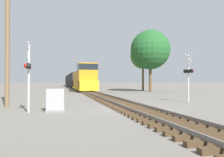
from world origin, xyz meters
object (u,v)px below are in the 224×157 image
at_px(freight_train, 74,80).
at_px(utility_pole, 7,36).
at_px(tree_far_right, 150,50).
at_px(crossing_signal_near, 28,70).
at_px(tree_mid_background, 143,56).
at_px(relay_cabinet, 55,100).
at_px(crossing_signal_far, 189,73).

height_order(freight_train, utility_pole, utility_pole).
bearing_deg(tree_far_right, crossing_signal_near, -128.53).
xyz_separation_m(freight_train, tree_mid_background, (11.09, -27.37, 4.47)).
height_order(freight_train, relay_cabinet, freight_train).
relative_size(freight_train, relay_cabinet, 51.50).
distance_m(crossing_signal_near, crossing_signal_far, 12.59).
bearing_deg(freight_train, relay_cabinet, -95.09).
bearing_deg(freight_train, tree_far_right, -72.28).
xyz_separation_m(crossing_signal_far, relay_cabinet, (-10.72, -3.06, -1.80)).
bearing_deg(relay_cabinet, crossing_signal_near, -177.69).
height_order(freight_train, tree_mid_background, tree_mid_background).
relative_size(relay_cabinet, tree_mid_background, 0.15).
distance_m(freight_train, crossing_signal_far, 50.43).
height_order(freight_train, tree_far_right, tree_far_right).
height_order(freight_train, crossing_signal_near, freight_train).
bearing_deg(tree_far_right, crossing_signal_far, -103.87).
xyz_separation_m(relay_cabinet, tree_far_right, (15.09, 20.73, 6.36)).
distance_m(relay_cabinet, tree_far_right, 26.42).
bearing_deg(tree_mid_background, crossing_signal_far, -102.65).
distance_m(crossing_signal_far, relay_cabinet, 11.30).
relative_size(crossing_signal_near, crossing_signal_far, 0.94).
bearing_deg(tree_far_right, tree_mid_background, 81.69).
distance_m(relay_cabinet, tree_mid_background, 30.80).
xyz_separation_m(crossing_signal_far, tree_far_right, (4.36, 17.67, 4.56)).
bearing_deg(relay_cabinet, crossing_signal_far, 15.92).
bearing_deg(utility_pole, relay_cabinet, -42.56).
bearing_deg(crossing_signal_near, crossing_signal_far, 102.29).
distance_m(freight_train, tree_far_right, 34.37).
bearing_deg(crossing_signal_far, utility_pole, 81.28).
bearing_deg(freight_train, crossing_signal_far, -83.18).
distance_m(crossing_signal_near, tree_far_right, 26.98).
relative_size(crossing_signal_near, relay_cabinet, 2.96).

